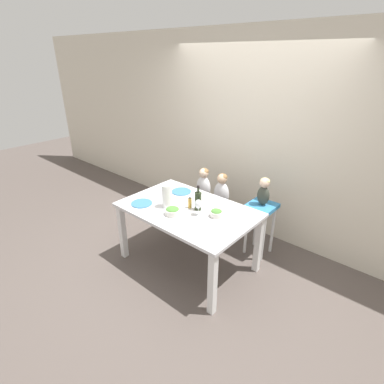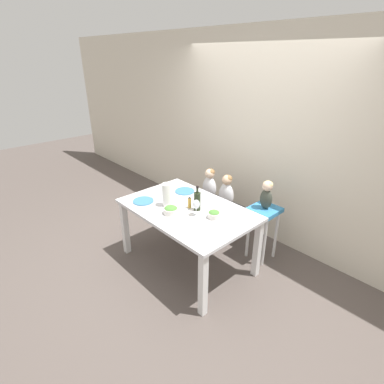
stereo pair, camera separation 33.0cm
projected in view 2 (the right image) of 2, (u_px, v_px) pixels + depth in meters
ground_plane at (188, 262)px, 3.74m from camera, size 14.00×14.00×0.00m
wall_back at (258, 138)px, 3.94m from camera, size 10.00×0.06×2.70m
dining_table at (187, 216)px, 3.46m from camera, size 1.52×0.98×0.76m
chair_far_left at (209, 204)px, 4.30m from camera, size 0.38×0.39×0.48m
chair_far_center at (225, 212)px, 4.09m from camera, size 0.38×0.39×0.48m
chair_right_highchair at (264, 220)px, 3.62m from camera, size 0.32×0.33×0.70m
person_child_left at (210, 185)px, 4.17m from camera, size 0.22×0.15×0.46m
person_child_center at (226, 191)px, 3.96m from camera, size 0.22×0.15×0.46m
person_baby_right at (267, 193)px, 3.48m from camera, size 0.16×0.12×0.35m
wine_bottle at (197, 201)px, 3.33m from camera, size 0.08×0.08×0.29m
paper_towel_roll at (167, 195)px, 3.42m from camera, size 0.11×0.11×0.27m
wine_glass_near at (196, 205)px, 3.21m from camera, size 0.08×0.08×0.19m
salad_bowl_large at (171, 210)px, 3.29m from camera, size 0.17×0.17×0.08m
salad_bowl_small at (214, 214)px, 3.20m from camera, size 0.14×0.14×0.08m
dinner_plate_front_left at (143, 201)px, 3.57m from camera, size 0.25×0.25×0.01m
dinner_plate_back_left at (185, 191)px, 3.83m from camera, size 0.25×0.25×0.01m
condiment_bottle_hot_sauce at (190, 202)px, 3.40m from camera, size 0.04×0.04×0.14m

